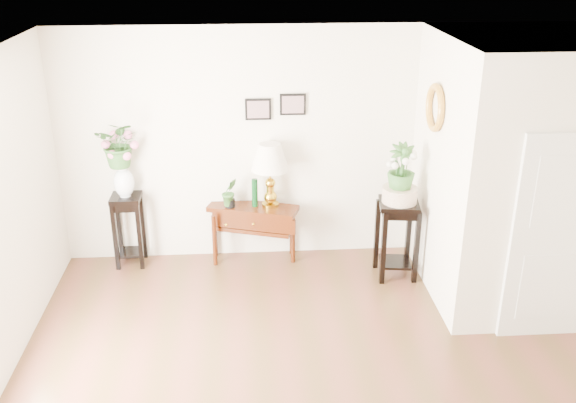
{
  "coord_description": "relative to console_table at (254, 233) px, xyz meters",
  "views": [
    {
      "loc": [
        -0.82,
        -4.46,
        3.74
      ],
      "look_at": [
        -0.41,
        1.3,
        1.29
      ],
      "focal_mm": 40.0,
      "sensor_mm": 36.0,
      "label": 1
    }
  ],
  "objects": [
    {
      "name": "floor",
      "position": [
        0.74,
        -2.57,
        -0.35
      ],
      "size": [
        6.0,
        5.5,
        0.02
      ],
      "primitive_type": "cube",
      "color": "#572F21",
      "rests_on": "ground"
    },
    {
      "name": "ceiling",
      "position": [
        0.74,
        -2.57,
        2.45
      ],
      "size": [
        6.0,
        5.5,
        0.02
      ],
      "primitive_type": "cube",
      "color": "white",
      "rests_on": "ground"
    },
    {
      "name": "wall_back",
      "position": [
        0.74,
        0.18,
        1.05
      ],
      "size": [
        6.0,
        0.02,
        2.8
      ],
      "primitive_type": "cube",
      "color": "silver",
      "rests_on": "ground"
    },
    {
      "name": "partition",
      "position": [
        2.84,
        -0.79,
        1.05
      ],
      "size": [
        1.8,
        1.95,
        2.8
      ],
      "primitive_type": "cube",
      "color": "silver",
      "rests_on": "floor"
    },
    {
      "name": "door",
      "position": [
        2.84,
        -1.79,
        0.7
      ],
      "size": [
        0.9,
        0.05,
        2.1
      ],
      "primitive_type": "cube",
      "color": "silver",
      "rests_on": "floor"
    },
    {
      "name": "art_print_left",
      "position": [
        0.09,
        0.16,
        1.5
      ],
      "size": [
        0.3,
        0.02,
        0.25
      ],
      "primitive_type": "cube",
      "color": "black",
      "rests_on": "wall_back"
    },
    {
      "name": "art_print_right",
      "position": [
        0.49,
        0.16,
        1.55
      ],
      "size": [
        0.3,
        0.02,
        0.25
      ],
      "primitive_type": "cube",
      "color": "black",
      "rests_on": "wall_back"
    },
    {
      "name": "wall_ornament",
      "position": [
        1.9,
        -0.67,
        1.7
      ],
      "size": [
        0.07,
        0.51,
        0.51
      ],
      "primitive_type": "torus",
      "rotation": [
        0.0,
        1.57,
        0.0
      ],
      "color": "#BD8829",
      "rests_on": "partition"
    },
    {
      "name": "console_table",
      "position": [
        0.0,
        0.0,
        0.0
      ],
      "size": [
        1.12,
        0.67,
        0.71
      ],
      "primitive_type": "cube",
      "rotation": [
        0.0,
        0.0,
        -0.32
      ],
      "color": "black",
      "rests_on": "floor"
    },
    {
      "name": "table_lamp",
      "position": [
        0.21,
        0.0,
        0.7
      ],
      "size": [
        0.56,
        0.56,
        0.78
      ],
      "primitive_type": "cube",
      "rotation": [
        0.0,
        0.0,
        0.31
      ],
      "color": "#B38D1E",
      "rests_on": "console_table"
    },
    {
      "name": "green_vase",
      "position": [
        0.02,
        0.0,
        0.52
      ],
      "size": [
        0.09,
        0.09,
        0.34
      ],
      "primitive_type": "cylinder",
      "rotation": [
        0.0,
        0.0,
        -0.43
      ],
      "color": "black",
      "rests_on": "console_table"
    },
    {
      "name": "potted_plant",
      "position": [
        -0.27,
        0.0,
        0.53
      ],
      "size": [
        0.23,
        0.22,
        0.34
      ],
      "primitive_type": "imported",
      "rotation": [
        0.0,
        0.0,
        0.43
      ],
      "color": "#2C5C23",
      "rests_on": "console_table"
    },
    {
      "name": "plant_stand_a",
      "position": [
        -1.48,
        0.0,
        0.09
      ],
      "size": [
        0.34,
        0.34,
        0.89
      ],
      "primitive_type": "cube",
      "rotation": [
        0.0,
        0.0,
        0.0
      ],
      "color": "black",
      "rests_on": "floor"
    },
    {
      "name": "porcelain_vase",
      "position": [
        -1.48,
        0.0,
        0.76
      ],
      "size": [
        0.3,
        0.3,
        0.41
      ],
      "primitive_type": null,
      "rotation": [
        0.0,
        0.0,
        -0.33
      ],
      "color": "silver",
      "rests_on": "plant_stand_a"
    },
    {
      "name": "lily_arrangement",
      "position": [
        -1.48,
        0.0,
        1.21
      ],
      "size": [
        0.56,
        0.51,
        0.55
      ],
      "primitive_type": "imported",
      "rotation": [
        0.0,
        0.0,
        -0.16
      ],
      "color": "#2C5C23",
      "rests_on": "porcelain_vase"
    },
    {
      "name": "plant_stand_b",
      "position": [
        1.64,
        -0.51,
        0.11
      ],
      "size": [
        0.49,
        0.49,
        0.93
      ],
      "primitive_type": "cube",
      "rotation": [
        0.0,
        0.0,
        -0.13
      ],
      "color": "black",
      "rests_on": "floor"
    },
    {
      "name": "ceramic_bowl",
      "position": [
        1.64,
        -0.51,
        0.65
      ],
      "size": [
        0.51,
        0.51,
        0.17
      ],
      "primitive_type": "cylinder",
      "rotation": [
        0.0,
        0.0,
        -0.4
      ],
      "color": "beige",
      "rests_on": "plant_stand_b"
    },
    {
      "name": "narcissus",
      "position": [
        1.64,
        -0.51,
        0.97
      ],
      "size": [
        0.34,
        0.34,
        0.56
      ],
      "primitive_type": "imported",
      "rotation": [
        0.0,
        0.0,
        0.1
      ],
      "color": "#2C5C23",
      "rests_on": "ceramic_bowl"
    }
  ]
}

